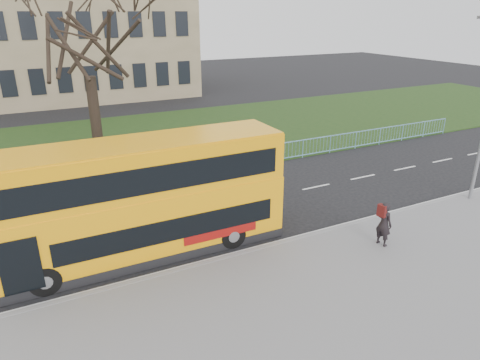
% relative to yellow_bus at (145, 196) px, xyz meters
% --- Properties ---
extents(ground, '(120.00, 120.00, 0.00)m').
position_rel_yellow_bus_xyz_m(ground, '(3.02, -0.17, -2.19)').
color(ground, black).
rests_on(ground, ground).
extents(pavement, '(80.00, 10.50, 0.12)m').
position_rel_yellow_bus_xyz_m(pavement, '(3.02, -6.92, -2.13)').
color(pavement, slate).
rests_on(pavement, ground).
extents(kerb, '(80.00, 0.20, 0.14)m').
position_rel_yellow_bus_xyz_m(kerb, '(3.02, -1.72, -2.12)').
color(kerb, gray).
rests_on(kerb, ground).
extents(grass_verge, '(80.00, 15.40, 0.08)m').
position_rel_yellow_bus_xyz_m(grass_verge, '(3.02, 14.13, -2.15)').
color(grass_verge, '#1B3914').
rests_on(grass_verge, ground).
extents(guard_railing, '(40.00, 0.12, 1.10)m').
position_rel_yellow_bus_xyz_m(guard_railing, '(3.02, 6.43, -1.64)').
color(guard_railing, '#80C0E3').
rests_on(guard_railing, ground).
extents(bare_tree, '(8.21, 8.21, 11.72)m').
position_rel_yellow_bus_xyz_m(bare_tree, '(0.02, 9.83, 3.76)').
color(bare_tree, black).
rests_on(bare_tree, grass_verge).
extents(civic_building, '(30.00, 15.00, 14.00)m').
position_rel_yellow_bus_xyz_m(civic_building, '(-1.98, 34.83, 4.81)').
color(civic_building, '#7A6C4D').
rests_on(civic_building, ground).
extents(yellow_bus, '(9.73, 2.38, 4.07)m').
position_rel_yellow_bus_xyz_m(yellow_bus, '(0.00, 0.00, 0.00)').
color(yellow_bus, '#FFA60A').
rests_on(yellow_bus, ground).
extents(pedestrian, '(0.52, 0.68, 1.67)m').
position_rel_yellow_bus_xyz_m(pedestrian, '(7.69, -3.49, -1.23)').
color(pedestrian, black).
rests_on(pedestrian, pavement).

